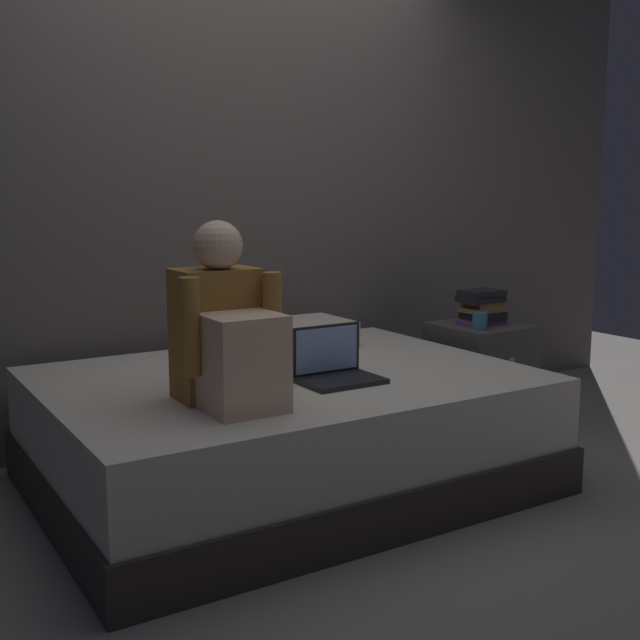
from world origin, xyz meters
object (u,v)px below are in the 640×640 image
Objects in this scene: nightstand at (480,375)px; pillow at (292,335)px; person_sitting at (227,334)px; bed at (285,429)px; laptop at (335,368)px; book_stack at (482,307)px; mug at (480,321)px.

nightstand is 1.07m from pillow.
nightstand is 0.85× the size of person_sitting.
laptop reaches higher than bed.
bed is 8.50× the size of book_stack.
person_sitting is 2.78× the size of book_stack.
nightstand is (1.30, 0.19, 0.04)m from bed.
mug is (1.57, 0.37, -0.14)m from person_sitting.
book_stack is 2.61× the size of mug.
mug is at bearing -23.48° from pillow.
bed is 0.62m from pillow.
person_sitting is (-1.70, -0.49, 0.46)m from nightstand.
bed is at bearing 36.56° from person_sitting.
bed is 22.22× the size of mug.
person_sitting is 2.05× the size of laptop.
laptop is (-1.20, -0.42, 0.27)m from nightstand.
book_stack reaches higher than pillow.
pillow is 0.95m from mug.
person_sitting reaches higher than pillow.
bed is 1.36m from book_stack.
mug reaches higher than bed.
mug reaches higher than nightstand.
pillow is 2.38× the size of book_stack.
pillow is at bearing 74.32° from laptop.
bed is 3.57× the size of pillow.
laptop is at bearing 7.62° from person_sitting.
person_sitting is 1.17× the size of pillow.
mug is at bearing -137.31° from nightstand.
bed is 1.23m from mug.
laptop reaches higher than pillow.
bed is at bearing 114.36° from laptop.
person_sitting is 1.04m from pillow.
person_sitting reaches higher than book_stack.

